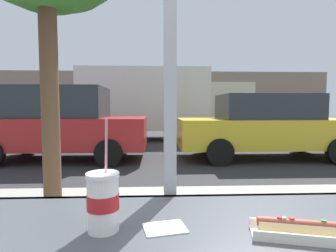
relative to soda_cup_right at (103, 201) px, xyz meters
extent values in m
plane|color=#2D2D30|center=(0.21, 8.26, -1.10)|extent=(60.00, 60.00, 0.00)
cube|color=#9E998E|center=(0.21, 1.86, -1.02)|extent=(16.00, 2.80, 0.15)
cube|color=#2A2C30|center=(0.21, 0.29, -0.10)|extent=(2.33, 0.02, 0.02)
cube|color=#9E9EA3|center=(0.21, 0.34, 0.66)|extent=(0.05, 0.08, 1.49)
cube|color=gray|center=(0.21, 21.48, 1.03)|extent=(28.00, 1.20, 4.26)
cylinder|color=white|center=(0.00, 0.00, -0.01)|extent=(0.09, 0.09, 0.16)
cylinder|color=red|center=(0.00, 0.00, 0.00)|extent=(0.09, 0.09, 0.04)
cylinder|color=black|center=(0.00, 0.00, 0.06)|extent=(0.08, 0.08, 0.01)
cylinder|color=white|center=(0.00, 0.00, 0.07)|extent=(0.09, 0.09, 0.01)
cylinder|color=pink|center=(0.01, -0.01, 0.14)|extent=(0.02, 0.05, 0.20)
cube|color=beige|center=(0.54, -0.07, -0.08)|extent=(0.26, 0.14, 0.01)
cube|color=beige|center=(0.53, -0.11, -0.07)|extent=(0.25, 0.07, 0.03)
cube|color=beige|center=(0.55, -0.03, -0.07)|extent=(0.25, 0.07, 0.03)
cylinder|color=#DBB77A|center=(0.54, -0.07, -0.06)|extent=(0.22, 0.09, 0.04)
cylinder|color=brown|center=(0.54, -0.07, -0.05)|extent=(0.22, 0.08, 0.03)
cube|color=red|center=(0.49, -0.05, -0.04)|extent=(0.02, 0.02, 0.01)
cube|color=beige|center=(0.50, -0.06, -0.04)|extent=(0.01, 0.01, 0.01)
cube|color=#337A2D|center=(0.60, -0.08, -0.04)|extent=(0.01, 0.01, 0.01)
cube|color=red|center=(0.52, -0.06, -0.04)|extent=(0.01, 0.01, 0.01)
cube|color=white|center=(0.18, 0.00, -0.09)|extent=(0.14, 0.11, 0.00)
cube|color=red|center=(-2.27, 6.23, -0.39)|extent=(4.28, 1.76, 0.78)
cube|color=#282D33|center=(-2.29, 6.23, 0.39)|extent=(2.22, 1.55, 0.79)
cylinder|color=black|center=(-0.95, 7.11, -0.78)|extent=(0.64, 0.18, 0.64)
cylinder|color=black|center=(-0.95, 5.35, -0.78)|extent=(0.64, 0.18, 0.64)
cylinder|color=black|center=(-3.60, 7.11, -0.78)|extent=(0.64, 0.18, 0.64)
cube|color=gold|center=(3.07, 6.23, -0.41)|extent=(4.64, 1.75, 0.74)
cube|color=#282D33|center=(3.07, 6.23, 0.28)|extent=(2.41, 1.54, 0.64)
cylinder|color=black|center=(4.51, 7.11, -0.78)|extent=(0.64, 0.18, 0.64)
cylinder|color=black|center=(1.63, 7.11, -0.78)|extent=(0.64, 0.18, 0.64)
cylinder|color=black|center=(1.63, 5.36, -0.78)|extent=(0.64, 0.18, 0.64)
cube|color=silver|center=(-0.35, 10.64, 0.59)|extent=(5.24, 2.20, 2.48)
cube|color=beige|center=(3.07, 10.64, 0.30)|extent=(1.90, 2.10, 1.90)
cylinder|color=black|center=(3.07, 11.69, -0.65)|extent=(0.90, 0.24, 0.90)
cylinder|color=black|center=(3.07, 9.59, -0.65)|extent=(0.90, 0.24, 0.90)
cylinder|color=black|center=(-1.32, 11.74, -0.65)|extent=(0.90, 0.24, 0.90)
cylinder|color=black|center=(-1.32, 9.54, -0.65)|extent=(0.90, 0.24, 0.90)
cylinder|color=brown|center=(-1.18, 2.67, 0.39)|extent=(0.22, 0.22, 2.66)
camera|label=1|loc=(0.15, -0.75, 0.27)|focal=28.58mm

